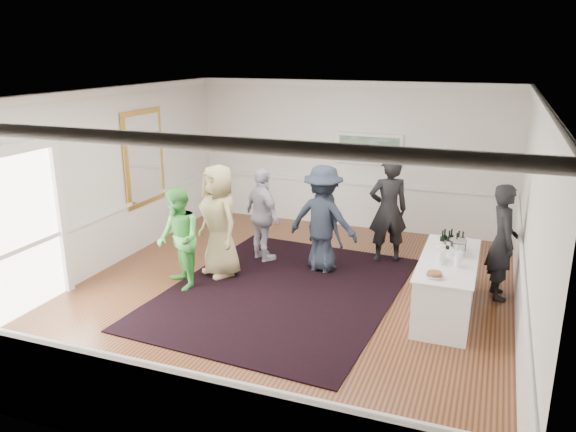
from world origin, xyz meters
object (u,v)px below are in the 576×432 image
at_px(guest_navy, 323,231).
at_px(guest_tan, 219,221).
at_px(bartender, 503,242).
at_px(guest_green, 179,239).
at_px(guest_dark_b, 388,210).
at_px(serving_table, 447,285).
at_px(guest_dark_a, 323,219).
at_px(nut_bowl, 435,275).
at_px(guest_lilac, 263,215).
at_px(ice_bucket, 458,248).

bearing_deg(guest_navy, guest_tan, 44.44).
relative_size(bartender, guest_green, 1.09).
relative_size(guest_green, guest_dark_b, 0.86).
distance_m(serving_table, guest_navy, 2.46).
height_order(guest_dark_a, nut_bowl, guest_dark_a).
height_order(guest_lilac, guest_dark_a, guest_dark_a).
bearing_deg(guest_green, nut_bowl, 39.43).
distance_m(guest_tan, guest_dark_a, 1.81).
bearing_deg(ice_bucket, guest_green, -169.90).
distance_m(guest_navy, nut_bowl, 2.78).
distance_m(guest_tan, guest_lilac, 1.01).
bearing_deg(serving_table, guest_green, -172.00).
bearing_deg(guest_navy, nut_bowl, 156.61).
distance_m(guest_green, guest_navy, 2.55).
height_order(bartender, guest_dark_b, guest_dark_b).
relative_size(guest_green, guest_dark_a, 0.89).
distance_m(serving_table, guest_dark_a, 2.48).
bearing_deg(nut_bowl, guest_navy, 139.74).
distance_m(serving_table, nut_bowl, 0.94).
relative_size(guest_navy, ice_bucket, 5.58).
bearing_deg(serving_table, ice_bucket, 60.53).
bearing_deg(nut_bowl, guest_dark_a, 140.53).
height_order(guest_dark_b, nut_bowl, guest_dark_b).
relative_size(guest_dark_a, nut_bowl, 7.97).
height_order(bartender, guest_tan, guest_tan).
relative_size(guest_lilac, guest_dark_a, 0.92).
height_order(guest_tan, guest_navy, guest_tan).
xyz_separation_m(guest_dark_a, guest_dark_b, (0.98, 0.89, 0.03)).
xyz_separation_m(guest_dark_a, guest_navy, (-0.00, 0.05, -0.24)).
relative_size(bartender, nut_bowl, 7.68).
height_order(guest_lilac, guest_navy, guest_lilac).
distance_m(guest_tan, guest_green, 0.83).
xyz_separation_m(serving_table, ice_bucket, (0.10, 0.18, 0.54)).
height_order(serving_table, guest_navy, guest_navy).
height_order(guest_green, ice_bucket, guest_green).
bearing_deg(bartender, ice_bucket, 125.15).
bearing_deg(guest_green, guest_navy, 80.84).
distance_m(guest_lilac, guest_dark_b, 2.31).
relative_size(bartender, ice_bucket, 7.14).
bearing_deg(serving_table, guest_navy, 156.18).
xyz_separation_m(guest_lilac, guest_dark_b, (2.17, 0.78, 0.11)).
distance_m(serving_table, guest_green, 4.29).
distance_m(guest_tan, ice_bucket, 3.96).
distance_m(bartender, ice_bucket, 0.95).
bearing_deg(guest_lilac, guest_dark_b, -124.40).
height_order(bartender, ice_bucket, bartender).
relative_size(bartender, guest_tan, 0.94).
xyz_separation_m(serving_table, bartender, (0.73, 0.89, 0.49)).
height_order(bartender, guest_navy, bartender).
bearing_deg(guest_dark_b, guest_lilac, -5.04).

